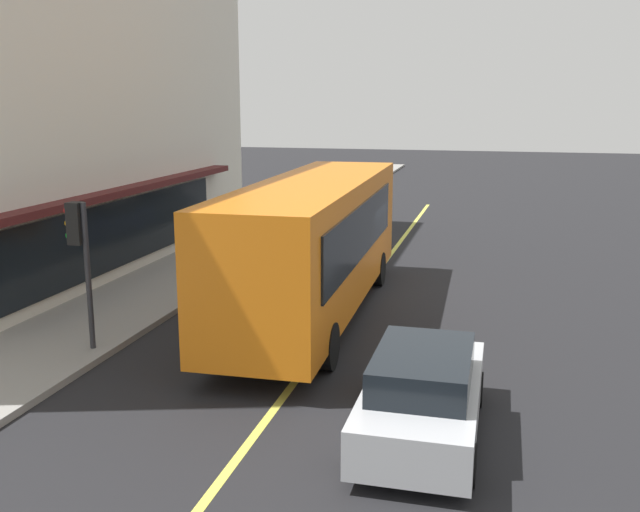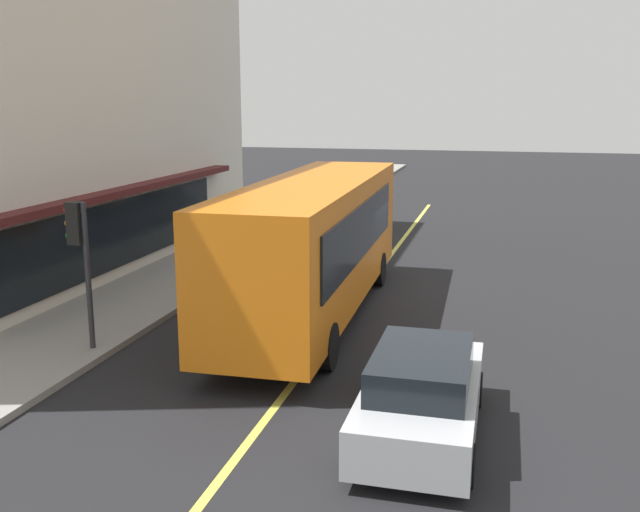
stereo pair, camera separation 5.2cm
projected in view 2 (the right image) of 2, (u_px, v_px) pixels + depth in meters
ground at (364, 290)px, 20.88m from camera, size 120.00×120.00×0.00m
sidewalk at (180, 276)px, 22.29m from camera, size 80.00×3.14×0.15m
lane_centre_stripe at (364, 290)px, 20.88m from camera, size 36.00×0.16×0.01m
bus at (315, 240)px, 17.99m from camera, size 11.18×2.80×3.50m
traffic_light at (79, 240)px, 15.17m from camera, size 0.30×0.52×3.20m
car_navy at (306, 229)px, 26.63m from camera, size 4.33×1.93×1.52m
car_silver at (422, 394)px, 11.68m from camera, size 4.30×1.86×1.52m
car_black at (341, 211)px, 31.01m from camera, size 4.34×1.95×1.52m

